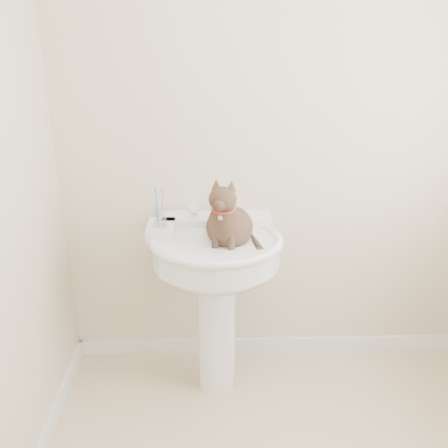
{
  "coord_description": "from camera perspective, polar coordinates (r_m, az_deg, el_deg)",
  "views": [
    {
      "loc": [
        -0.32,
        -1.34,
        1.8
      ],
      "look_at": [
        -0.27,
        0.79,
        0.93
      ],
      "focal_mm": 40.0,
      "sensor_mm": 36.0,
      "label": 1
    }
  ],
  "objects": [
    {
      "name": "pedestal_sink",
      "position": [
        2.41,
        -0.95,
        -4.97
      ],
      "size": [
        0.65,
        0.64,
        0.89
      ],
      "color": "white",
      "rests_on": "floor"
    },
    {
      "name": "wall_back",
      "position": [
        2.52,
        6.01,
        9.39
      ],
      "size": [
        2.2,
        0.0,
        2.5
      ],
      "primitive_type": null,
      "color": "beige",
      "rests_on": "ground"
    },
    {
      "name": "toothbrush_cup",
      "position": [
        2.39,
        -7.33,
        0.84
      ],
      "size": [
        0.07,
        0.07,
        0.18
      ],
      "rotation": [
        0.0,
        0.0,
        0.06
      ],
      "color": "silver",
      "rests_on": "pedestal_sink"
    },
    {
      "name": "cat",
      "position": [
        2.29,
        0.55,
        0.11
      ],
      "size": [
        0.24,
        0.3,
        0.44
      ],
      "rotation": [
        0.0,
        0.0,
        -0.29
      ],
      "color": "#503222",
      "rests_on": "pedestal_sink"
    },
    {
      "name": "baseboard_back",
      "position": [
        3.02,
        5.1,
        -13.57
      ],
      "size": [
        2.2,
        0.02,
        0.09
      ],
      "primitive_type": "cube",
      "color": "white",
      "rests_on": "floor"
    },
    {
      "name": "faucet",
      "position": [
        2.47,
        -0.96,
        1.6
      ],
      "size": [
        0.28,
        0.12,
        0.14
      ],
      "color": "silver",
      "rests_on": "pedestal_sink"
    },
    {
      "name": "soap_bar",
      "position": [
        2.57,
        1.05,
        1.74
      ],
      "size": [
        0.09,
        0.06,
        0.03
      ],
      "primitive_type": "cube",
      "rotation": [
        0.0,
        0.0,
        0.06
      ],
      "color": "gold",
      "rests_on": "pedestal_sink"
    }
  ]
}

